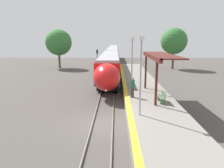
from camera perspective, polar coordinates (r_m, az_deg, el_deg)
ground_plane at (r=15.90m, az=-2.51°, el=-10.57°), size 120.00×120.00×0.00m
rail_left at (r=15.93m, az=-5.14°, el=-10.27°), size 0.08×90.00×0.15m
rail_right at (r=15.85m, az=0.13°, el=-10.35°), size 0.08×90.00×0.15m
train at (r=56.85m, az=0.10°, el=7.63°), size 2.89×73.66×3.82m
platform_right at (r=15.97m, az=11.66°, el=-8.90°), size 4.30×64.00×0.94m
platform_bench at (r=18.32m, az=12.97°, el=-3.24°), size 0.44×1.56×0.89m
person_waiting at (r=19.42m, az=5.36°, el=-0.78°), size 0.36×0.23×1.78m
railway_signal at (r=38.42m, az=-3.87°, el=6.48°), size 0.28×0.28×4.34m
lamppost_near at (r=14.48m, az=7.50°, el=3.36°), size 0.36×0.20×5.24m
lamppost_mid at (r=22.44m, az=5.24°, el=6.25°), size 0.36×0.20×5.24m
station_canopy at (r=19.92m, az=11.74°, el=6.82°), size 2.02×9.12×3.78m
background_tree_left at (r=48.23m, az=-13.77°, el=10.50°), size 5.49×5.49×8.20m
background_tree_right at (r=47.40m, az=15.88°, el=10.71°), size 5.40×5.40×8.43m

